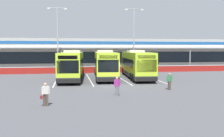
{
  "coord_description": "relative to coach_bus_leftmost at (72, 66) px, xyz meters",
  "views": [
    {
      "loc": [
        -4.32,
        -26.14,
        3.92
      ],
      "look_at": [
        0.4,
        3.0,
        1.6
      ],
      "focal_mm": 39.61,
      "sensor_mm": 36.0,
      "label": 1
    }
  ],
  "objects": [
    {
      "name": "bay_stripe_centre",
      "position": [
        10.63,
        -0.25,
        -1.78
      ],
      "size": [
        0.14,
        13.0,
        0.01
      ],
      "primitive_type": "cube",
      "color": "silver",
      "rests_on": "ground"
    },
    {
      "name": "bay_stripe_west",
      "position": [
        2.23,
        -0.25,
        -1.78
      ],
      "size": [
        0.14,
        13.0,
        0.01
      ],
      "primitive_type": "cube",
      "color": "silver",
      "rests_on": "ground"
    },
    {
      "name": "red_barrier_wall",
      "position": [
        4.33,
        8.25,
        -1.23
      ],
      "size": [
        60.0,
        0.4,
        1.1
      ],
      "color": "maroon",
      "rests_on": "ground"
    },
    {
      "name": "coach_bus_left_centre",
      "position": [
        4.4,
        0.55,
        0.0
      ],
      "size": [
        3.64,
        12.3,
        3.78
      ],
      "color": "#B7DB2D",
      "rests_on": "ground"
    },
    {
      "name": "pedestrian_with_handbag",
      "position": [
        -1.84,
        -15.07,
        -0.93
      ],
      "size": [
        0.65,
        0.37,
        1.62
      ],
      "color": "#4C4238",
      "rests_on": "ground"
    },
    {
      "name": "terminal_building",
      "position": [
        4.33,
        20.66,
        1.23
      ],
      "size": [
        70.0,
        13.0,
        6.0
      ],
      "color": "beige",
      "rests_on": "ground"
    },
    {
      "name": "bay_stripe_mid_west",
      "position": [
        6.43,
        -0.25,
        -1.78
      ],
      "size": [
        0.14,
        13.0,
        0.01
      ],
      "primitive_type": "cube",
      "color": "silver",
      "rests_on": "ground"
    },
    {
      "name": "ground_plane",
      "position": [
        4.33,
        -6.25,
        -1.79
      ],
      "size": [
        200.0,
        200.0,
        0.0
      ],
      "primitive_type": "plane",
      "color": "#4C4C51"
    },
    {
      "name": "pedestrian_in_dark_coat",
      "position": [
        9.26,
        -9.95,
        -0.91
      ],
      "size": [
        0.44,
        0.45,
        1.62
      ],
      "color": "#4C4238",
      "rests_on": "ground"
    },
    {
      "name": "lamp_post_west",
      "position": [
        -2.38,
        10.85,
        4.5
      ],
      "size": [
        3.24,
        0.28,
        11.0
      ],
      "color": "#9E9EA3",
      "rests_on": "ground"
    },
    {
      "name": "pedestrian_child",
      "position": [
        3.7,
        -12.22,
        -0.91
      ],
      "size": [
        0.47,
        0.42,
        1.62
      ],
      "color": "slate",
      "rests_on": "ground"
    },
    {
      "name": "coach_bus_centre",
      "position": [
        8.68,
        0.18,
        0.0
      ],
      "size": [
        3.64,
        12.3,
        3.78
      ],
      "color": "#B7DB2D",
      "rests_on": "ground"
    },
    {
      "name": "lamp_post_centre",
      "position": [
        10.75,
        9.88,
        4.5
      ],
      "size": [
        3.24,
        0.28,
        11.0
      ],
      "color": "#9E9EA3",
      "rests_on": "ground"
    },
    {
      "name": "coach_bus_leftmost",
      "position": [
        0.0,
        0.0,
        0.0
      ],
      "size": [
        3.64,
        12.3,
        3.78
      ],
      "color": "#B7DB2D",
      "rests_on": "ground"
    },
    {
      "name": "bay_stripe_far_west",
      "position": [
        -1.97,
        -0.25,
        -1.78
      ],
      "size": [
        0.14,
        13.0,
        0.01
      ],
      "primitive_type": "cube",
      "color": "silver",
      "rests_on": "ground"
    }
  ]
}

